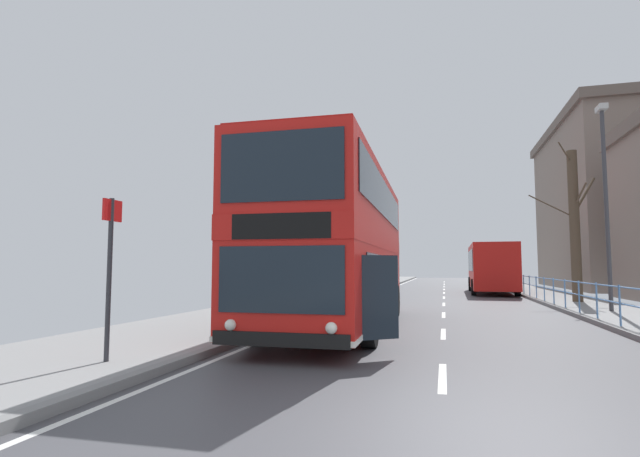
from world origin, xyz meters
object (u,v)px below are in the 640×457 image
double_decker_bus_main (340,246)px  bare_tree_far_00 (575,224)px  bus_stop_sign_near (110,260)px  background_bus_far_lane (491,267)px  street_lamp_far_side (606,189)px

double_decker_bus_main → bare_tree_far_00: (8.52, 10.34, 1.34)m
bus_stop_sign_near → bare_tree_far_00: bearing=56.4°
bus_stop_sign_near → bare_tree_far_00: bare_tree_far_00 is taller
bus_stop_sign_near → bare_tree_far_00: (11.03, 16.60, 1.82)m
double_decker_bus_main → bare_tree_far_00: size_ratio=1.54×
background_bus_far_lane → bus_stop_sign_near: bearing=-108.0°
double_decker_bus_main → bus_stop_sign_near: bearing=-111.9°
background_bus_far_lane → bare_tree_far_00: bearing=-71.9°
background_bus_far_lane → bus_stop_sign_near: 26.55m
double_decker_bus_main → street_lamp_far_side: (8.40, 5.65, 2.14)m
background_bus_far_lane → bus_stop_sign_near: (-8.21, -25.25, 0.11)m
bare_tree_far_00 → background_bus_far_lane: bearing=108.1°
double_decker_bus_main → bare_tree_far_00: bearing=50.5°
background_bus_far_lane → double_decker_bus_main: bearing=-106.7°
double_decker_bus_main → background_bus_far_lane: double_decker_bus_main is taller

